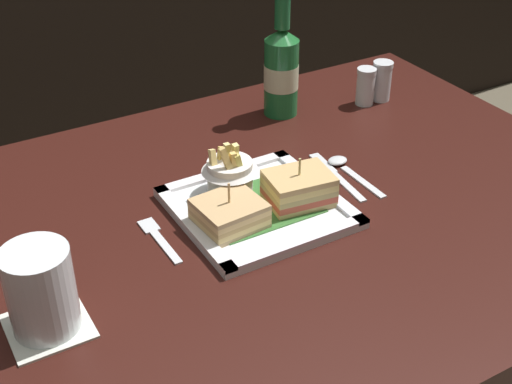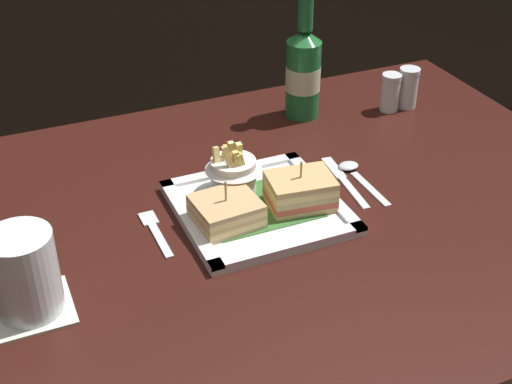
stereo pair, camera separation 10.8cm
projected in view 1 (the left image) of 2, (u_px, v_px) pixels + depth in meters
name	position (u px, v px, depth m)	size (l,w,h in m)	color
dining_table	(254.00, 281.00, 1.17)	(1.22, 0.84, 0.74)	#33140F
square_plate	(258.00, 208.00, 1.10)	(0.24, 0.24, 0.02)	white
sandwich_half_left	(229.00, 213.00, 1.05)	(0.10, 0.09, 0.07)	tan
sandwich_half_right	(299.00, 188.00, 1.10)	(0.11, 0.09, 0.08)	tan
fries_cup	(230.00, 171.00, 1.11)	(0.09, 0.09, 0.09)	silver
beer_bottle	(281.00, 69.00, 1.35)	(0.07, 0.07, 0.25)	#1D6C36
drink_coaster	(48.00, 326.00, 0.89)	(0.10, 0.10, 0.00)	silver
water_glass	(42.00, 295.00, 0.86)	(0.08, 0.08, 0.11)	silver
fork	(158.00, 237.00, 1.05)	(0.02, 0.12, 0.00)	silver
knife	(335.00, 174.00, 1.20)	(0.03, 0.17, 0.00)	silver
spoon	(345.00, 167.00, 1.21)	(0.03, 0.14, 0.01)	silver
salt_shaker	(365.00, 88.00, 1.41)	(0.04, 0.04, 0.08)	silver
pepper_shaker	(381.00, 83.00, 1.43)	(0.04, 0.04, 0.08)	silver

